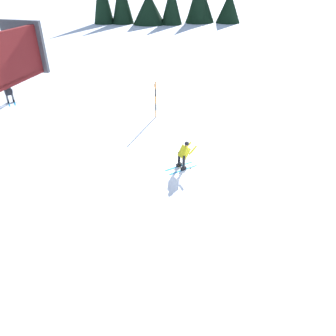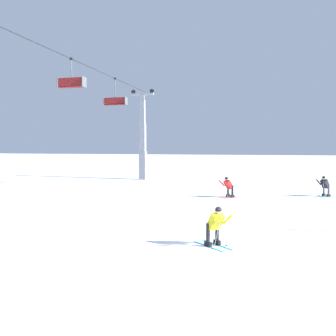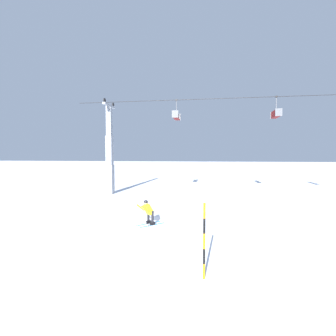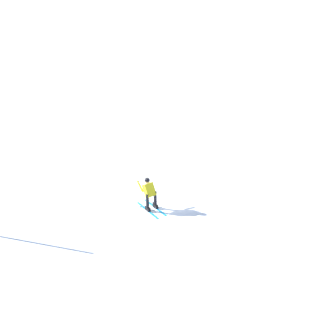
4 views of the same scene
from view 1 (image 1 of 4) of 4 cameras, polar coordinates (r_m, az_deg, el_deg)
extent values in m
plane|color=white|center=(15.58, 6.50, -0.32)|extent=(260.00, 260.00, 0.00)
cube|color=#198CCC|center=(15.76, 1.98, 0.33)|extent=(1.17, 1.23, 0.01)
cube|color=black|center=(15.71, 1.99, 0.59)|extent=(0.27, 0.28, 0.16)
cylinder|color=black|center=(15.51, 2.01, 1.83)|extent=(0.13, 0.13, 0.62)
cube|color=#198CCC|center=(15.48, 2.80, -0.34)|extent=(1.17, 1.23, 0.01)
cube|color=black|center=(15.43, 2.81, -0.07)|extent=(0.27, 0.28, 0.16)
cylinder|color=black|center=(15.23, 2.85, 1.18)|extent=(0.13, 0.13, 0.62)
cube|color=gold|center=(15.25, 2.91, 2.91)|extent=(0.66, 0.66, 0.63)
sphere|color=tan|center=(15.15, 3.41, 4.28)|extent=(0.21, 0.21, 0.21)
sphere|color=black|center=(15.13, 3.41, 4.39)|extent=(0.22, 0.22, 0.22)
cylinder|color=gold|center=(15.54, 3.51, 3.91)|extent=(0.38, 0.40, 0.41)
cylinder|color=gray|center=(15.86, 3.43, 2.22)|extent=(0.25, 0.43, 1.06)
cylinder|color=black|center=(15.99, 2.78, 1.00)|extent=(0.07, 0.07, 0.01)
cylinder|color=gold|center=(15.22, 4.50, 3.21)|extent=(0.38, 0.40, 0.41)
cylinder|color=gray|center=(15.48, 4.60, 1.35)|extent=(0.42, 0.27, 1.06)
cylinder|color=black|center=(15.55, 4.12, -0.04)|extent=(0.07, 0.07, 0.01)
cube|color=#4C4F54|center=(4.75, -24.40, 19.31)|extent=(0.57, 0.05, 0.63)
cylinder|color=orange|center=(21.23, -2.20, 9.77)|extent=(0.07, 0.07, 0.48)
cylinder|color=black|center=(21.05, -2.23, 10.97)|extent=(0.07, 0.07, 0.48)
cylinder|color=orange|center=(20.89, -2.25, 12.18)|extent=(0.07, 0.07, 0.48)
cylinder|color=black|center=(20.73, -2.28, 13.42)|extent=(0.07, 0.07, 0.48)
cylinder|color=orange|center=(20.58, -2.31, 14.67)|extent=(0.07, 0.07, 0.48)
cylinder|color=orange|center=(20.59, -2.35, 14.64)|extent=(0.02, 0.28, 0.28)
cube|color=#198CCC|center=(26.52, -26.01, 10.67)|extent=(1.21, 1.27, 0.01)
cube|color=black|center=(26.49, -26.05, 10.84)|extent=(0.27, 0.28, 0.16)
cylinder|color=#4C4C51|center=(26.37, -26.25, 11.63)|extent=(0.13, 0.13, 0.63)
cube|color=#198CCC|center=(26.51, -26.79, 10.46)|extent=(1.21, 1.27, 0.01)
cube|color=black|center=(26.48, -26.84, 10.63)|extent=(0.27, 0.28, 0.16)
cylinder|color=#4C4C51|center=(26.36, -27.05, 11.42)|extent=(0.13, 0.13, 0.63)
cube|color=black|center=(26.11, -26.83, 12.22)|extent=(0.66, 0.66, 0.63)
sphere|color=beige|center=(25.87, -27.00, 12.90)|extent=(0.21, 0.21, 0.21)
sphere|color=black|center=(25.86, -27.02, 12.98)|extent=(0.22, 0.22, 0.22)
cylinder|color=black|center=(25.76, -26.30, 12.35)|extent=(0.38, 0.40, 0.41)
cylinder|color=gray|center=(25.90, -25.90, 11.21)|extent=(0.42, 0.27, 1.06)
cylinder|color=black|center=(26.18, -25.65, 10.61)|extent=(0.07, 0.07, 0.01)
cylinder|color=black|center=(25.75, -27.31, 12.09)|extent=(0.38, 0.40, 0.41)
cylinder|color=gray|center=(25.88, -27.10, 10.89)|extent=(0.25, 0.43, 1.06)
cylinder|color=black|center=(26.16, -27.04, 10.25)|extent=(0.07, 0.07, 0.01)
cone|color=black|center=(64.87, 10.95, 26.60)|extent=(4.46, 4.46, 5.22)
cone|color=black|center=(64.88, 5.87, 27.49)|extent=(5.38, 5.38, 6.41)
cone|color=black|center=(63.91, 5.46, 27.92)|extent=(4.24, 4.24, 7.48)
cone|color=black|center=(61.91, 0.68, 27.52)|extent=(3.79, 3.79, 6.65)
cone|color=black|center=(62.24, -3.46, 26.79)|extent=(5.75, 5.75, 5.12)
camera|label=2|loc=(18.16, 46.11, 6.53)|focal=39.35mm
camera|label=3|loc=(27.66, 2.45, 22.85)|focal=27.58mm
camera|label=4|loc=(20.55, -55.71, 25.15)|focal=47.10mm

